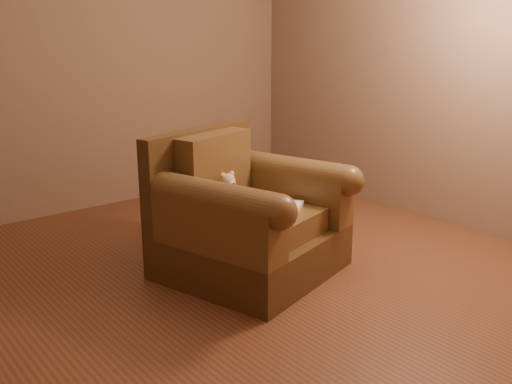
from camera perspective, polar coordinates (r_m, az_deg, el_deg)
floor at (r=3.92m, az=-1.99°, el=-7.88°), size 4.00×4.00×0.00m
room at (r=3.59m, az=-2.26°, el=18.02°), size 4.02×4.02×2.71m
armchair at (r=3.81m, az=-1.05°, el=-2.76°), size 1.27×1.23×0.94m
teddy_bear at (r=3.77m, az=-2.63°, el=-0.18°), size 0.18×0.20×0.24m
guidebook at (r=3.69m, az=2.34°, el=-1.78°), size 0.47×0.43×0.03m
side_table at (r=4.86m, az=-3.30°, el=0.11°), size 0.35×0.35×0.48m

